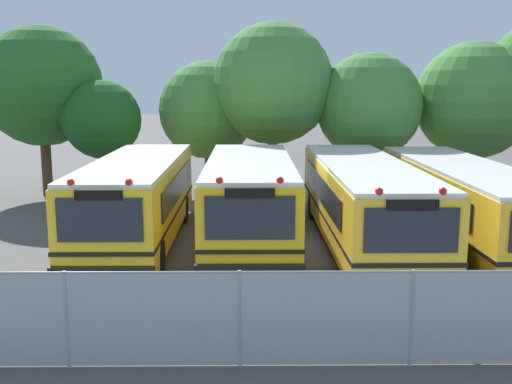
{
  "coord_description": "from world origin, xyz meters",
  "views": [
    {
      "loc": [
        -1.68,
        -18.28,
        4.85
      ],
      "look_at": [
        -1.49,
        0.0,
        1.6
      ],
      "focal_mm": 42.8,
      "sensor_mm": 36.0,
      "label": 1
    }
  ],
  "objects_px": {
    "tree_1": "(99,119)",
    "tree_5": "(477,100)",
    "school_bus_2": "(363,199)",
    "tree_0": "(46,84)",
    "tree_4": "(369,106)",
    "school_bus_3": "(464,199)",
    "tree_2": "(205,111)",
    "school_bus_0": "(138,198)",
    "tree_3": "(270,85)",
    "school_bus_1": "(250,197)"
  },
  "relations": [
    {
      "from": "tree_1",
      "to": "tree_5",
      "type": "height_order",
      "value": "tree_5"
    },
    {
      "from": "school_bus_2",
      "to": "tree_0",
      "type": "height_order",
      "value": "tree_0"
    },
    {
      "from": "school_bus_2",
      "to": "tree_4",
      "type": "bearing_deg",
      "value": -101.92
    },
    {
      "from": "school_bus_3",
      "to": "tree_4",
      "type": "distance_m",
      "value": 8.18
    },
    {
      "from": "school_bus_2",
      "to": "tree_2",
      "type": "bearing_deg",
      "value": -59.85
    },
    {
      "from": "school_bus_0",
      "to": "tree_2",
      "type": "bearing_deg",
      "value": -99.01
    },
    {
      "from": "school_bus_3",
      "to": "tree_0",
      "type": "relative_size",
      "value": 1.55
    },
    {
      "from": "tree_0",
      "to": "school_bus_3",
      "type": "bearing_deg",
      "value": -28.54
    },
    {
      "from": "tree_0",
      "to": "tree_4",
      "type": "xyz_separation_m",
      "value": [
        13.89,
        -0.79,
        -0.93
      ]
    },
    {
      "from": "tree_0",
      "to": "tree_4",
      "type": "relative_size",
      "value": 1.19
    },
    {
      "from": "tree_2",
      "to": "tree_4",
      "type": "distance_m",
      "value": 7.2
    },
    {
      "from": "school_bus_0",
      "to": "tree_4",
      "type": "xyz_separation_m",
      "value": [
        8.5,
        7.77,
        2.48
      ]
    },
    {
      "from": "school_bus_0",
      "to": "tree_5",
      "type": "height_order",
      "value": "tree_5"
    },
    {
      "from": "school_bus_0",
      "to": "tree_3",
      "type": "distance_m",
      "value": 9.67
    },
    {
      "from": "school_bus_2",
      "to": "tree_3",
      "type": "distance_m",
      "value": 9.2
    },
    {
      "from": "school_bus_3",
      "to": "tree_2",
      "type": "relative_size",
      "value": 1.95
    },
    {
      "from": "school_bus_0",
      "to": "school_bus_3",
      "type": "distance_m",
      "value": 10.05
    },
    {
      "from": "tree_1",
      "to": "tree_4",
      "type": "bearing_deg",
      "value": 2.38
    },
    {
      "from": "school_bus_2",
      "to": "tree_1",
      "type": "relative_size",
      "value": 2.2
    },
    {
      "from": "tree_3",
      "to": "tree_5",
      "type": "distance_m",
      "value": 8.92
    },
    {
      "from": "school_bus_2",
      "to": "tree_4",
      "type": "relative_size",
      "value": 1.79
    },
    {
      "from": "school_bus_3",
      "to": "tree_2",
      "type": "distance_m",
      "value": 12.61
    },
    {
      "from": "tree_0",
      "to": "tree_1",
      "type": "height_order",
      "value": "tree_0"
    },
    {
      "from": "school_bus_1",
      "to": "tree_3",
      "type": "distance_m",
      "value": 8.73
    },
    {
      "from": "tree_0",
      "to": "tree_5",
      "type": "bearing_deg",
      "value": -1.35
    },
    {
      "from": "tree_4",
      "to": "tree_2",
      "type": "bearing_deg",
      "value": 169.65
    },
    {
      "from": "tree_1",
      "to": "tree_4",
      "type": "distance_m",
      "value": 11.39
    },
    {
      "from": "tree_2",
      "to": "tree_4",
      "type": "xyz_separation_m",
      "value": [
        7.08,
        -1.29,
        0.28
      ]
    },
    {
      "from": "school_bus_2",
      "to": "tree_3",
      "type": "xyz_separation_m",
      "value": [
        -2.55,
        8.16,
        3.41
      ]
    },
    {
      "from": "school_bus_1",
      "to": "tree_5",
      "type": "xyz_separation_m",
      "value": [
        9.79,
        8.15,
        2.73
      ]
    },
    {
      "from": "school_bus_3",
      "to": "tree_3",
      "type": "distance_m",
      "value": 10.29
    },
    {
      "from": "tree_0",
      "to": "tree_1",
      "type": "bearing_deg",
      "value": -26.53
    },
    {
      "from": "school_bus_0",
      "to": "tree_0",
      "type": "xyz_separation_m",
      "value": [
        -5.39,
        8.56,
        3.41
      ]
    },
    {
      "from": "school_bus_3",
      "to": "tree_5",
      "type": "height_order",
      "value": "tree_5"
    },
    {
      "from": "tree_1",
      "to": "tree_5",
      "type": "xyz_separation_m",
      "value": [
        16.08,
        0.82,
        0.79
      ]
    },
    {
      "from": "tree_1",
      "to": "tree_0",
      "type": "bearing_deg",
      "value": 153.47
    },
    {
      "from": "school_bus_0",
      "to": "school_bus_3",
      "type": "relative_size",
      "value": 0.85
    },
    {
      "from": "school_bus_1",
      "to": "tree_5",
      "type": "relative_size",
      "value": 1.39
    },
    {
      "from": "school_bus_3",
      "to": "tree_2",
      "type": "bearing_deg",
      "value": -46.67
    },
    {
      "from": "tree_3",
      "to": "tree_5",
      "type": "xyz_separation_m",
      "value": [
        8.9,
        0.15,
        -0.64
      ]
    },
    {
      "from": "school_bus_3",
      "to": "tree_3",
      "type": "bearing_deg",
      "value": -54.46
    },
    {
      "from": "tree_3",
      "to": "tree_2",
      "type": "bearing_deg",
      "value": 159.22
    },
    {
      "from": "school_bus_1",
      "to": "tree_3",
      "type": "bearing_deg",
      "value": -96.39
    },
    {
      "from": "school_bus_0",
      "to": "tree_5",
      "type": "distance_m",
      "value": 15.75
    },
    {
      "from": "school_bus_1",
      "to": "tree_3",
      "type": "height_order",
      "value": "tree_3"
    },
    {
      "from": "school_bus_0",
      "to": "school_bus_1",
      "type": "relative_size",
      "value": 1.04
    },
    {
      "from": "tree_1",
      "to": "tree_3",
      "type": "bearing_deg",
      "value": 5.33
    },
    {
      "from": "tree_0",
      "to": "tree_5",
      "type": "xyz_separation_m",
      "value": [
        18.61,
        -0.44,
        -0.68
      ]
    },
    {
      "from": "school_bus_2",
      "to": "tree_5",
      "type": "relative_size",
      "value": 1.66
    },
    {
      "from": "school_bus_1",
      "to": "tree_1",
      "type": "relative_size",
      "value": 1.85
    }
  ]
}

